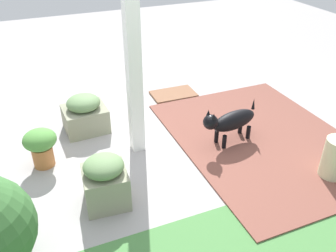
{
  "coord_description": "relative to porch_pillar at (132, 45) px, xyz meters",
  "views": [
    {
      "loc": [
        1.11,
        2.95,
        2.23
      ],
      "look_at": [
        -0.06,
        0.16,
        0.38
      ],
      "focal_mm": 38.83,
      "sensor_mm": 36.0,
      "label": 1
    }
  ],
  "objects": [
    {
      "name": "terracotta_pot_broad",
      "position": [
        0.96,
        -0.08,
        -0.9
      ],
      "size": [
        0.32,
        0.32,
        0.4
      ],
      "color": "#AE6937",
      "rests_on": "ground"
    },
    {
      "name": "ceramic_urn",
      "position": [
        -1.56,
        1.17,
        -0.93
      ],
      "size": [
        0.24,
        0.24,
        0.41
      ],
      "primitive_type": "cylinder",
      "color": "beige",
      "rests_on": "ground"
    },
    {
      "name": "dog",
      "position": [
        -0.95,
        0.29,
        -0.87
      ],
      "size": [
        0.69,
        0.28,
        0.47
      ],
      "color": "black",
      "rests_on": "ground"
    },
    {
      "name": "doormat",
      "position": [
        -0.86,
        -1.01,
        -1.12
      ],
      "size": [
        0.6,
        0.38,
        0.03
      ],
      "primitive_type": "cube",
      "rotation": [
        0.0,
        0.0,
        -0.02
      ],
      "color": "brown",
      "rests_on": "ground"
    },
    {
      "name": "ground_plane",
      "position": [
        -0.17,
        0.13,
        -1.14
      ],
      "size": [
        12.0,
        12.0,
        0.0
      ],
      "primitive_type": "plane",
      "color": "#9E9A9A"
    },
    {
      "name": "stone_planter_nearest",
      "position": [
        0.43,
        -0.58,
        -0.94
      ],
      "size": [
        0.49,
        0.43,
        0.43
      ],
      "color": "gray",
      "rests_on": "ground"
    },
    {
      "name": "stone_planter_mid",
      "position": [
        0.51,
        0.68,
        -0.91
      ],
      "size": [
        0.4,
        0.4,
        0.47
      ],
      "color": "gray",
      "rests_on": "ground"
    },
    {
      "name": "porch_pillar",
      "position": [
        0.0,
        0.0,
        0.0
      ],
      "size": [
        0.13,
        0.13,
        2.28
      ],
      "primitive_type": "cube",
      "color": "white",
      "rests_on": "ground"
    },
    {
      "name": "brick_path",
      "position": [
        -1.33,
        0.39,
        -1.13
      ],
      "size": [
        1.8,
        2.4,
        0.02
      ],
      "primitive_type": "cube",
      "color": "brown",
      "rests_on": "ground"
    }
  ]
}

